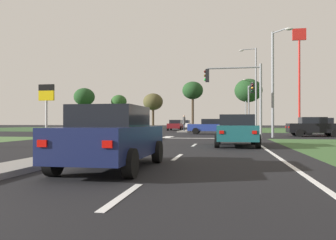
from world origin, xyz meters
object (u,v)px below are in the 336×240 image
car_navy_third (112,137)px  treeline_fourth (193,91)px  car_black_sixth (314,127)px  street_lamp_third (255,86)px  traffic_signal_far_right (250,99)px  street_lamp_fourth (246,101)px  treeline_second (119,102)px  car_teal_fifth (236,130)px  treeline_fifth (248,91)px  car_blue_fourth (211,126)px  pedestrian_at_median (184,121)px  traffic_signal_near_right (239,88)px  car_white_second (185,124)px  fastfood_pole_sign (299,58)px  street_lamp_second (274,78)px  car_red_seventh (321,126)px  car_maroon_near (176,125)px  treeline_near (84,97)px  fuel_price_totem (46,98)px  treeline_third (153,102)px

car_navy_third → treeline_fourth: bearing=93.6°
car_black_sixth → street_lamp_third: size_ratio=0.42×
traffic_signal_far_right → street_lamp_third: size_ratio=0.54×
traffic_signal_far_right → street_lamp_fourth: 26.78m
street_lamp_fourth → treeline_second: street_lamp_fourth is taller
street_lamp_third → treeline_fourth: size_ratio=1.14×
car_teal_fifth → treeline_fifth: 47.46m
car_blue_fourth → pedestrian_at_median: 7.43m
traffic_signal_near_right → treeline_fourth: 39.19m
traffic_signal_near_right → car_white_second: bearing=103.7°
street_lamp_third → fastfood_pole_sign: 10.31m
street_lamp_second → fastfood_pole_sign: bearing=73.7°
car_teal_fifth → pedestrian_at_median: 23.74m
car_red_seventh → fastfood_pole_sign: bearing=175.3°
traffic_signal_near_right → pedestrian_at_median: bearing=111.7°
car_navy_third → street_lamp_third: size_ratio=0.43×
street_lamp_fourth → pedestrian_at_median: street_lamp_fourth is taller
car_maroon_near → treeline_near: size_ratio=0.55×
pedestrian_at_median → fuel_price_totem: fuel_price_totem is taller
car_red_seventh → pedestrian_at_median: bearing=-118.2°
traffic_signal_far_right → pedestrian_at_median: (-7.53, 3.96, -2.39)m
fuel_price_totem → street_lamp_fourth: bearing=51.2°
pedestrian_at_median → fastfood_pole_sign: size_ratio=0.14×
car_navy_third → treeline_third: bearing=101.6°
car_navy_third → treeline_third: (-11.90, 57.98, 4.52)m
treeline_fifth → traffic_signal_far_right: bearing=-93.3°
treeline_third → treeline_fifth: 19.07m
traffic_signal_far_right → fuel_price_totem: 22.25m
car_maroon_near → treeline_near: treeline_near is taller
treeline_third → traffic_signal_far_right: bearing=-60.2°
car_white_second → street_lamp_second: 34.11m
street_lamp_second → fastfood_pole_sign: size_ratio=0.58×
traffic_signal_near_right → fastfood_pole_sign: (8.97, 23.23, 6.35)m
traffic_signal_far_right → fastfood_pole_sign: (7.45, 12.11, 6.39)m
car_black_sixth → treeline_fourth: (-13.52, 33.95, 6.38)m
car_red_seventh → traffic_signal_far_right: (-6.18, 3.38, 2.88)m
car_red_seventh → treeline_second: treeline_second is taller
treeline_near → treeline_fifth: size_ratio=0.89×
car_teal_fifth → street_lamp_second: size_ratio=0.52×
car_white_second → fuel_price_totem: bearing=63.5°
treeline_near → treeline_third: treeline_near is taller
street_lamp_third → treeline_fifth: 22.38m
traffic_signal_far_right → treeline_third: treeline_third is taller
car_maroon_near → treeline_third: treeline_third is taller
car_teal_fifth → treeline_third: 51.73m
traffic_signal_far_right → street_lamp_second: (1.19, -9.35, 0.92)m
car_black_sixth → treeline_fourth: treeline_fourth is taller
car_teal_fifth → treeline_second: 55.03m
treeline_second → treeline_fifth: 26.58m
car_red_seventh → treeline_third: (-23.40, 33.49, 4.52)m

